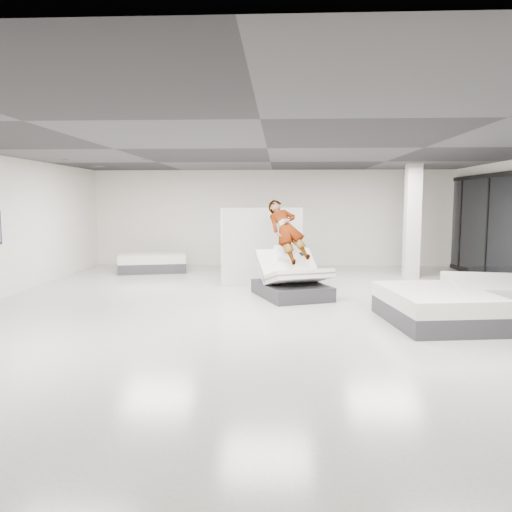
# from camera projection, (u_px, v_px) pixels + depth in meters

# --- Properties ---
(room) EXTENTS (14.00, 14.04, 3.20)m
(room) POSITION_uv_depth(u_px,v_px,m) (267.00, 231.00, 9.80)
(room) COLOR beige
(room) RESTS_ON ground
(hero_bed) EXTENTS (1.91, 2.17, 1.15)m
(hero_bed) POSITION_uv_depth(u_px,v_px,m) (292.00, 282.00, 11.34)
(hero_bed) COLOR #333338
(hero_bed) RESTS_ON floor
(person) EXTENTS (1.22, 1.80, 1.46)m
(person) POSITION_uv_depth(u_px,v_px,m) (287.00, 243.00, 11.55)
(person) COLOR slate
(person) RESTS_ON hero_bed
(remote) EXTENTS (0.10, 0.15, 0.08)m
(remote) POSITION_uv_depth(u_px,v_px,m) (301.00, 254.00, 11.32)
(remote) COLOR black
(remote) RESTS_ON person
(divider_panel) EXTENTS (2.10, 0.87, 2.01)m
(divider_panel) POSITION_uv_depth(u_px,v_px,m) (263.00, 246.00, 12.98)
(divider_panel) COLOR silver
(divider_panel) RESTS_ON floor
(flat_bed_right_far) EXTENTS (2.02, 2.50, 0.62)m
(flat_bed_right_far) POSITION_uv_depth(u_px,v_px,m) (494.00, 296.00, 9.91)
(flat_bed_right_far) COLOR #333338
(flat_bed_right_far) RESTS_ON floor
(flat_bed_right_near) EXTENTS (1.92, 2.40, 0.61)m
(flat_bed_right_near) POSITION_uv_depth(u_px,v_px,m) (436.00, 307.00, 8.93)
(flat_bed_right_near) COLOR #333338
(flat_bed_right_near) RESTS_ON floor
(flat_bed_left_far) EXTENTS (2.30, 1.94, 0.55)m
(flat_bed_left_far) POSITION_uv_depth(u_px,v_px,m) (152.00, 262.00, 15.50)
(flat_bed_left_far) COLOR #333338
(flat_bed_left_far) RESTS_ON floor
(column) EXTENTS (0.40, 0.40, 3.20)m
(column) POSITION_uv_depth(u_px,v_px,m) (412.00, 222.00, 14.08)
(column) COLOR silver
(column) RESTS_ON floor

